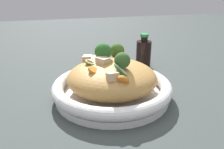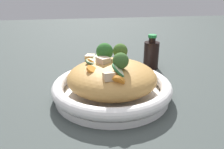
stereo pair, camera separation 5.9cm
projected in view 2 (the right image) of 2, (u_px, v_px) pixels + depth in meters
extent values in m
plane|color=#3B4340|center=(112.00, 97.00, 0.61)|extent=(3.00, 3.00, 0.00)
cylinder|color=white|center=(112.00, 94.00, 0.61)|extent=(0.30, 0.30, 0.02)
torus|color=white|center=(112.00, 86.00, 0.60)|extent=(0.31, 0.31, 0.03)
ellipsoid|color=#B98744|center=(112.00, 77.00, 0.59)|extent=(0.23, 0.23, 0.08)
torus|color=tan|center=(97.00, 63.00, 0.63)|extent=(0.08, 0.08, 0.02)
torus|color=#B38B40|center=(127.00, 68.00, 0.59)|extent=(0.07, 0.06, 0.03)
torus|color=#BE7E3F|center=(122.00, 66.00, 0.60)|extent=(0.07, 0.07, 0.02)
cone|color=#9CB76E|center=(105.00, 60.00, 0.61)|extent=(0.02, 0.02, 0.02)
sphere|color=#2A5F25|center=(105.00, 51.00, 0.61)|extent=(0.06, 0.06, 0.05)
cone|color=#9ABC72|center=(121.00, 70.00, 0.55)|extent=(0.02, 0.02, 0.02)
sphere|color=#365D28|center=(121.00, 61.00, 0.54)|extent=(0.04, 0.04, 0.04)
cone|color=#9AB574|center=(120.00, 58.00, 0.66)|extent=(0.03, 0.03, 0.02)
sphere|color=#3A5C23|center=(120.00, 51.00, 0.66)|extent=(0.06, 0.06, 0.04)
cylinder|color=orange|center=(92.00, 69.00, 0.54)|extent=(0.04, 0.04, 0.02)
cylinder|color=orange|center=(106.00, 59.00, 0.60)|extent=(0.03, 0.03, 0.02)
cylinder|color=orange|center=(89.00, 60.00, 0.64)|extent=(0.03, 0.03, 0.02)
cylinder|color=orange|center=(91.00, 62.00, 0.59)|extent=(0.03, 0.03, 0.02)
cylinder|color=orange|center=(120.00, 81.00, 0.50)|extent=(0.03, 0.04, 0.03)
cylinder|color=beige|center=(92.00, 62.00, 0.59)|extent=(0.04, 0.04, 0.01)
torus|color=#30502C|center=(92.00, 62.00, 0.59)|extent=(0.05, 0.05, 0.01)
cylinder|color=beige|center=(119.00, 71.00, 0.53)|extent=(0.04, 0.04, 0.03)
torus|color=#23592F|center=(119.00, 71.00, 0.53)|extent=(0.05, 0.05, 0.04)
cylinder|color=beige|center=(98.00, 58.00, 0.63)|extent=(0.04, 0.04, 0.02)
torus|color=#224F23|center=(98.00, 58.00, 0.63)|extent=(0.05, 0.05, 0.02)
cube|color=#CFB688|center=(90.00, 59.00, 0.65)|extent=(0.03, 0.03, 0.02)
cube|color=#D0B18B|center=(109.00, 77.00, 0.51)|extent=(0.03, 0.03, 0.02)
cube|color=#D0B094|center=(103.00, 61.00, 0.58)|extent=(0.04, 0.04, 0.02)
cylinder|color=black|center=(151.00, 55.00, 0.81)|extent=(0.05, 0.05, 0.09)
cylinder|color=black|center=(152.00, 40.00, 0.79)|extent=(0.02, 0.02, 0.02)
cylinder|color=#1E7F38|center=(152.00, 36.00, 0.78)|extent=(0.03, 0.03, 0.01)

